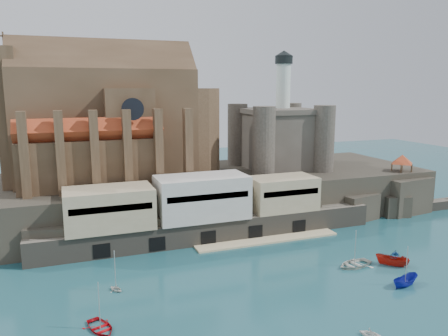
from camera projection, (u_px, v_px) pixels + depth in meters
ground at (306, 278)px, 70.11m from camera, size 300.00×300.00×0.00m
promontory at (221, 194)px, 105.42m from camera, size 100.00×36.00×10.00m
quay at (202, 211)px, 86.76m from camera, size 70.00×12.00×13.05m
church at (115, 124)px, 96.34m from camera, size 47.00×25.93×30.51m
castle_keep at (279, 135)px, 110.15m from camera, size 21.20×21.20×29.30m
rock_outcrop at (400, 195)px, 107.63m from camera, size 14.50×10.50×8.70m
pavilion at (402, 160)px, 106.19m from camera, size 6.40×6.40×5.40m
boat_0 at (101, 329)px, 55.29m from camera, size 3.98×2.33×5.36m
boat_1 at (370, 336)px, 53.73m from camera, size 2.72×2.63×2.73m
boat_2 at (405, 286)px, 67.48m from camera, size 2.37×2.33×5.15m
boat_4 at (116, 291)px, 65.79m from camera, size 2.61×2.32×2.58m
boat_5 at (392, 265)px, 75.11m from camera, size 2.98×2.98×5.53m
boat_6 at (354, 266)px, 74.89m from camera, size 2.16×4.91×6.64m
boat_7 at (395, 257)px, 79.05m from camera, size 2.85×2.91×2.93m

